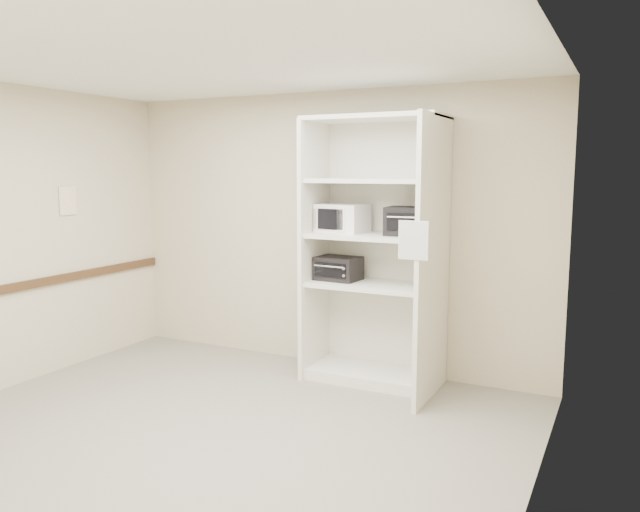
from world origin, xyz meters
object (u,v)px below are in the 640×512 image
at_px(shelving_unit, 379,261).
at_px(toaster_oven_lower, 338,268).
at_px(toaster_oven_upper, 412,221).
at_px(microwave, 343,218).

xyz_separation_m(shelving_unit, toaster_oven_lower, (-0.41, 0.01, -0.10)).
relative_size(toaster_oven_upper, toaster_oven_lower, 1.11).
bearing_deg(shelving_unit, toaster_oven_lower, 179.19).
height_order(shelving_unit, toaster_oven_upper, shelving_unit).
distance_m(microwave, toaster_oven_upper, 0.67).
distance_m(microwave, toaster_oven_lower, 0.47).
distance_m(shelving_unit, microwave, 0.53).
xyz_separation_m(shelving_unit, toaster_oven_upper, (0.29, 0.04, 0.37)).
distance_m(shelving_unit, toaster_oven_upper, 0.47).
xyz_separation_m(shelving_unit, microwave, (-0.38, 0.04, 0.37)).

